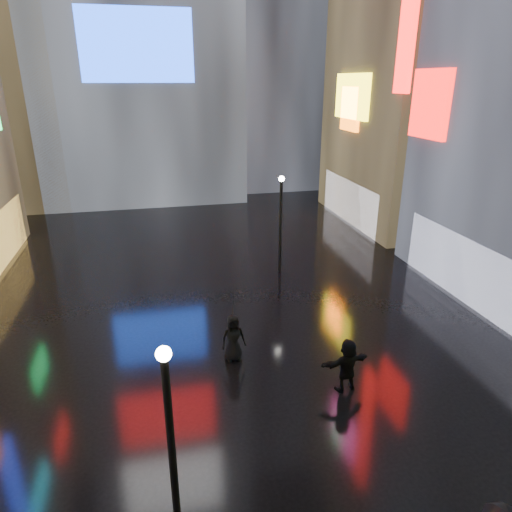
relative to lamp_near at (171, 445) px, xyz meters
name	(u,v)px	position (x,y,z in m)	size (l,w,h in m)	color
ground	(219,294)	(2.77, 12.55, -2.94)	(140.00, 140.00, 0.00)	black
building_right_far	(434,9)	(18.75, 22.55, 11.03)	(10.28, 12.00, 28.00)	black
lamp_near	(171,445)	(0.00, 0.00, 0.00)	(0.30, 0.30, 5.20)	black
lamp_far	(281,219)	(6.42, 14.63, 0.00)	(0.30, 0.30, 5.20)	black
pedestrian_4	(233,338)	(2.48, 6.98, -2.04)	(0.89, 0.58, 1.81)	black
pedestrian_5	(347,365)	(5.82, 4.42, -2.01)	(1.73, 0.55, 1.87)	black
umbrella_2	(233,305)	(2.48, 6.98, -0.71)	(0.91, 0.93, 0.83)	black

